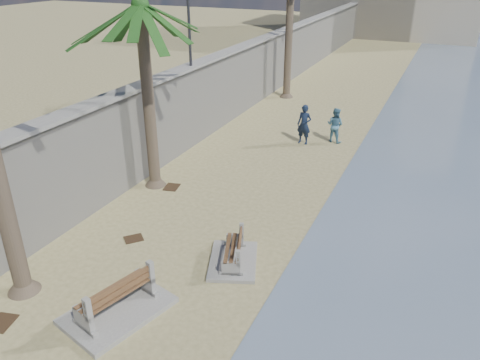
% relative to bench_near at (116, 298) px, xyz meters
% --- Properties ---
extents(seawall, '(0.45, 70.00, 3.50)m').
position_rel_bench_near_xyz_m(seawall, '(-4.06, 18.81, 1.30)').
color(seawall, gray).
rests_on(seawall, ground_plane).
extents(wall_cap, '(0.80, 70.00, 0.12)m').
position_rel_bench_near_xyz_m(wall_cap, '(-4.06, 18.81, 3.10)').
color(wall_cap, gray).
rests_on(wall_cap, seawall).
extents(bench_near, '(2.28, 2.83, 1.03)m').
position_rel_bench_near_xyz_m(bench_near, '(0.00, 0.00, 0.00)').
color(bench_near, gray).
rests_on(bench_near, ground_plane).
extents(bench_far, '(1.90, 2.25, 0.80)m').
position_rel_bench_near_xyz_m(bench_far, '(1.67, 3.05, -0.10)').
color(bench_far, gray).
rests_on(bench_far, ground_plane).
extents(palm_mid, '(5.00, 5.00, 7.37)m').
position_rel_bench_near_xyz_m(palm_mid, '(-3.15, 6.38, 5.94)').
color(palm_mid, brown).
rests_on(palm_mid, ground_plane).
extents(person_a, '(0.80, 0.58, 2.09)m').
position_rel_bench_near_xyz_m(person_a, '(0.64, 12.97, 0.59)').
color(person_a, '#121C33').
rests_on(person_a, ground_plane).
extents(person_b, '(1.00, 0.86, 1.81)m').
position_rel_bench_near_xyz_m(person_b, '(1.89, 13.76, 0.45)').
color(person_b, teal).
rests_on(person_b, ground_plane).
extents(debris_b, '(0.65, 0.75, 0.03)m').
position_rel_bench_near_xyz_m(debris_b, '(-2.30, -1.43, -0.44)').
color(debris_b, '#382616').
rests_on(debris_b, ground_plane).
extents(debris_c, '(0.63, 0.72, 0.03)m').
position_rel_bench_near_xyz_m(debris_c, '(-2.48, 6.44, -0.44)').
color(debris_c, '#382616').
rests_on(debris_c, ground_plane).
extents(debris_d, '(0.70, 0.71, 0.03)m').
position_rel_bench_near_xyz_m(debris_d, '(-1.65, 2.90, -0.44)').
color(debris_d, '#382616').
rests_on(debris_d, ground_plane).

